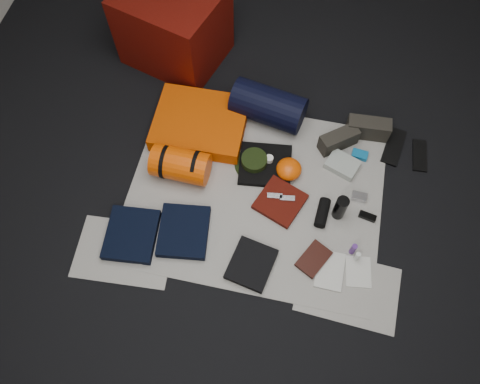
% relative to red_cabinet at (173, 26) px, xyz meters
% --- Properties ---
extents(floor, '(4.50, 4.50, 0.02)m').
position_rel_red_cabinet_xyz_m(floor, '(0.80, -1.03, -0.29)').
color(floor, black).
rests_on(floor, ground).
extents(newspaper_mat, '(1.60, 1.30, 0.01)m').
position_rel_red_cabinet_xyz_m(newspaper_mat, '(0.80, -1.03, -0.27)').
color(newspaper_mat, '#B6B2A8').
rests_on(newspaper_mat, floor).
extents(newspaper_sheet_front_left, '(0.61, 0.44, 0.00)m').
position_rel_red_cabinet_xyz_m(newspaper_sheet_front_left, '(0.10, -1.58, -0.27)').
color(newspaper_sheet_front_left, '#B6B2A8').
rests_on(newspaper_sheet_front_left, floor).
extents(newspaper_sheet_front_right, '(0.60, 0.43, 0.00)m').
position_rel_red_cabinet_xyz_m(newspaper_sheet_front_right, '(1.45, -1.53, -0.27)').
color(newspaper_sheet_front_right, '#B6B2A8').
rests_on(newspaper_sheet_front_right, floor).
extents(red_cabinet, '(0.79, 0.72, 0.55)m').
position_rel_red_cabinet_xyz_m(red_cabinet, '(0.00, 0.00, 0.00)').
color(red_cabinet, '#530B06').
rests_on(red_cabinet, floor).
extents(sleeping_pad, '(0.62, 0.51, 0.11)m').
position_rel_red_cabinet_xyz_m(sleeping_pad, '(0.33, -0.62, -0.21)').
color(sleeping_pad, '#CE4402').
rests_on(sleeping_pad, newspaper_mat).
extents(stuff_sack, '(0.37, 0.22, 0.21)m').
position_rel_red_cabinet_xyz_m(stuff_sack, '(0.30, -0.99, -0.16)').
color(stuff_sack, '#DD4703').
rests_on(stuff_sack, newspaper_mat).
extents(sack_strap_left, '(0.02, 0.22, 0.22)m').
position_rel_red_cabinet_xyz_m(sack_strap_left, '(0.20, -0.99, -0.16)').
color(sack_strap_left, black).
rests_on(sack_strap_left, newspaper_mat).
extents(sack_strap_right, '(0.03, 0.22, 0.22)m').
position_rel_red_cabinet_xyz_m(sack_strap_right, '(0.40, -0.99, -0.16)').
color(sack_strap_right, black).
rests_on(sack_strap_right, newspaper_mat).
extents(navy_duffel, '(0.53, 0.34, 0.25)m').
position_rel_red_cabinet_xyz_m(navy_duffel, '(0.77, -0.43, -0.14)').
color(navy_duffel, black).
rests_on(navy_duffel, newspaper_mat).
extents(boonie_brim, '(0.32, 0.32, 0.01)m').
position_rel_red_cabinet_xyz_m(boonie_brim, '(0.75, -0.83, -0.27)').
color(boonie_brim, black).
rests_on(boonie_brim, newspaper_mat).
extents(boonie_crown, '(0.17, 0.17, 0.07)m').
position_rel_red_cabinet_xyz_m(boonie_crown, '(0.75, -0.83, -0.23)').
color(boonie_crown, black).
rests_on(boonie_crown, boonie_brim).
extents(hiking_boot_left, '(0.27, 0.24, 0.13)m').
position_rel_red_cabinet_xyz_m(hiking_boot_left, '(1.27, -0.56, -0.20)').
color(hiking_boot_left, '#2A2821').
rests_on(hiking_boot_left, newspaper_mat).
extents(hiking_boot_right, '(0.29, 0.12, 0.14)m').
position_rel_red_cabinet_xyz_m(hiking_boot_right, '(1.45, -0.43, -0.20)').
color(hiking_boot_right, '#2A2821').
rests_on(hiking_boot_right, newspaper_mat).
extents(flip_flop_left, '(0.16, 0.31, 0.02)m').
position_rel_red_cabinet_xyz_m(flip_flop_left, '(1.64, -0.50, -0.27)').
color(flip_flop_left, black).
rests_on(flip_flop_left, floor).
extents(flip_flop_right, '(0.10, 0.25, 0.01)m').
position_rel_red_cabinet_xyz_m(flip_flop_right, '(1.82, -0.53, -0.27)').
color(flip_flop_right, black).
rests_on(flip_flop_right, floor).
extents(trousers_navy_a, '(0.33, 0.37, 0.05)m').
position_rel_red_cabinet_xyz_m(trousers_navy_a, '(0.12, -1.48, -0.24)').
color(trousers_navy_a, black).
rests_on(trousers_navy_a, newspaper_mat).
extents(trousers_navy_b, '(0.34, 0.37, 0.05)m').
position_rel_red_cabinet_xyz_m(trousers_navy_b, '(0.42, -1.39, -0.24)').
color(trousers_navy_b, black).
rests_on(trousers_navy_b, newspaper_mat).
extents(trousers_charcoal, '(0.29, 0.32, 0.04)m').
position_rel_red_cabinet_xyz_m(trousers_charcoal, '(0.87, -1.51, -0.25)').
color(trousers_charcoal, black).
rests_on(trousers_charcoal, newspaper_mat).
extents(black_tshirt, '(0.37, 0.35, 0.03)m').
position_rel_red_cabinet_xyz_m(black_tshirt, '(0.82, -0.82, -0.25)').
color(black_tshirt, black).
rests_on(black_tshirt, newspaper_mat).
extents(red_shirt, '(0.35, 0.35, 0.04)m').
position_rel_red_cabinet_xyz_m(red_shirt, '(0.97, -1.07, -0.25)').
color(red_shirt, '#480E07').
rests_on(red_shirt, newspaper_mat).
extents(orange_stuff_sack, '(0.17, 0.17, 0.11)m').
position_rel_red_cabinet_xyz_m(orange_stuff_sack, '(0.98, -0.84, -0.22)').
color(orange_stuff_sack, '#DD4703').
rests_on(orange_stuff_sack, newspaper_mat).
extents(first_aid_pouch, '(0.24, 0.21, 0.05)m').
position_rel_red_cabinet_xyz_m(first_aid_pouch, '(1.32, -0.72, -0.24)').
color(first_aid_pouch, '#949C94').
rests_on(first_aid_pouch, newspaper_mat).
extents(water_bottle, '(0.08, 0.08, 0.19)m').
position_rel_red_cabinet_xyz_m(water_bottle, '(1.33, -1.07, -0.17)').
color(water_bottle, black).
rests_on(water_bottle, newspaper_mat).
extents(speaker, '(0.09, 0.19, 0.07)m').
position_rel_red_cabinet_xyz_m(speaker, '(1.24, -1.10, -0.23)').
color(speaker, black).
rests_on(speaker, newspaper_mat).
extents(compact_camera, '(0.10, 0.06, 0.04)m').
position_rel_red_cabinet_xyz_m(compact_camera, '(1.45, -0.93, -0.25)').
color(compact_camera, '#B6B5BB').
rests_on(compact_camera, newspaper_mat).
extents(cyan_case, '(0.11, 0.08, 0.03)m').
position_rel_red_cabinet_xyz_m(cyan_case, '(1.42, -0.62, -0.25)').
color(cyan_case, '#0F6499').
rests_on(cyan_case, newspaper_mat).
extents(toiletry_purple, '(0.04, 0.04, 0.10)m').
position_rel_red_cabinet_xyz_m(toiletry_purple, '(1.44, -1.30, -0.22)').
color(toiletry_purple, '#4F267A').
rests_on(toiletry_purple, newspaper_mat).
extents(toiletry_clear, '(0.03, 0.03, 0.09)m').
position_rel_red_cabinet_xyz_m(toiletry_clear, '(1.47, -1.34, -0.23)').
color(toiletry_clear, silver).
rests_on(toiletry_clear, newspaper_mat).
extents(paperback_book, '(0.22, 0.25, 0.03)m').
position_rel_red_cabinet_xyz_m(paperback_book, '(1.23, -1.40, -0.26)').
color(paperback_book, black).
rests_on(paperback_book, newspaper_mat).
extents(map_booklet, '(0.17, 0.24, 0.01)m').
position_rel_red_cabinet_xyz_m(map_booklet, '(1.33, -1.44, -0.26)').
color(map_booklet, beige).
rests_on(map_booklet, newspaper_mat).
extents(map_printout, '(0.17, 0.21, 0.01)m').
position_rel_red_cabinet_xyz_m(map_printout, '(1.50, -1.42, -0.27)').
color(map_printout, beige).
rests_on(map_printout, newspaper_mat).
extents(sunglasses, '(0.11, 0.06, 0.03)m').
position_rel_red_cabinet_xyz_m(sunglasses, '(1.51, -1.05, -0.26)').
color(sunglasses, black).
rests_on(sunglasses, newspaper_mat).
extents(key_cluster, '(0.08, 0.08, 0.01)m').
position_rel_red_cabinet_xyz_m(key_cluster, '(0.21, -1.61, -0.26)').
color(key_cluster, '#B6B5BB').
rests_on(key_cluster, newspaper_mat).
extents(tape_roll, '(0.05, 0.05, 0.03)m').
position_rel_red_cabinet_xyz_m(tape_roll, '(0.84, -0.79, -0.22)').
color(tape_roll, white).
rests_on(tape_roll, black_tshirt).
extents(energy_bar_a, '(0.10, 0.05, 0.01)m').
position_rel_red_cabinet_xyz_m(energy_bar_a, '(0.93, -1.05, -0.23)').
color(energy_bar_a, '#B6B5BB').
rests_on(energy_bar_a, red_shirt).
extents(energy_bar_b, '(0.10, 0.05, 0.01)m').
position_rel_red_cabinet_xyz_m(energy_bar_b, '(1.01, -1.05, -0.23)').
color(energy_bar_b, '#B6B5BB').
rests_on(energy_bar_b, red_shirt).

